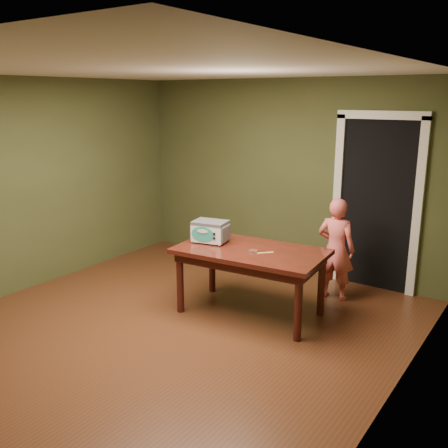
% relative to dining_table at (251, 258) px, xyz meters
% --- Properties ---
extents(floor, '(5.00, 5.00, 0.00)m').
position_rel_dining_table_xyz_m(floor, '(-0.47, -0.90, -0.65)').
color(floor, '#532B17').
rests_on(floor, ground).
extents(room_shell, '(4.52, 5.02, 2.61)m').
position_rel_dining_table_xyz_m(room_shell, '(-0.47, -0.90, 1.06)').
color(room_shell, '#434A27').
rests_on(room_shell, ground).
extents(doorway, '(1.10, 0.66, 2.25)m').
position_rel_dining_table_xyz_m(doorway, '(0.83, 1.88, 0.41)').
color(doorway, black).
rests_on(doorway, ground).
extents(dining_table, '(1.68, 1.05, 0.75)m').
position_rel_dining_table_xyz_m(dining_table, '(0.00, 0.00, 0.00)').
color(dining_table, '#35140C').
rests_on(dining_table, floor).
extents(toy_oven, '(0.44, 0.34, 0.25)m').
position_rel_dining_table_xyz_m(toy_oven, '(-0.53, -0.03, 0.23)').
color(toy_oven, '#4C4F54').
rests_on(toy_oven, dining_table).
extents(baking_pan, '(0.10, 0.10, 0.02)m').
position_rel_dining_table_xyz_m(baking_pan, '(0.08, -0.07, 0.11)').
color(baking_pan, silver).
rests_on(baking_pan, dining_table).
extents(spatula, '(0.14, 0.15, 0.01)m').
position_rel_dining_table_xyz_m(spatula, '(0.20, -0.03, 0.10)').
color(spatula, '#E3C263').
rests_on(spatula, dining_table).
extents(child, '(0.47, 0.32, 1.23)m').
position_rel_dining_table_xyz_m(child, '(0.60, 0.94, -0.03)').
color(child, '#F16563').
rests_on(child, floor).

